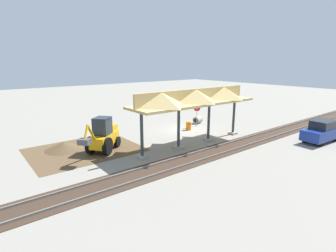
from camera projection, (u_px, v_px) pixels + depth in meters
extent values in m
plane|color=gray|center=(185.00, 130.00, 28.08)|extent=(120.00, 120.00, 0.00)
cube|color=brown|center=(85.00, 150.00, 21.72)|extent=(8.59, 7.00, 0.01)
cube|color=#9E998E|center=(233.00, 133.00, 26.47)|extent=(0.70, 0.70, 0.20)
cylinder|color=#2D383D|center=(234.00, 117.00, 26.06)|extent=(0.24, 0.24, 3.60)
cube|color=#9E998E|center=(208.00, 140.00, 24.28)|extent=(0.70, 0.70, 0.20)
cylinder|color=#2D383D|center=(209.00, 122.00, 23.87)|extent=(0.24, 0.24, 3.60)
cube|color=#9E998E|center=(178.00, 147.00, 22.09)|extent=(0.70, 0.70, 0.20)
cylinder|color=#2D383D|center=(179.00, 128.00, 21.69)|extent=(0.24, 0.24, 3.60)
cube|color=#9E998E|center=(142.00, 157.00, 19.91)|extent=(0.70, 0.70, 0.20)
cylinder|color=#2D383D|center=(142.00, 135.00, 19.50)|extent=(0.24, 0.24, 3.60)
cube|color=tan|center=(195.00, 103.00, 22.33)|extent=(12.06, 3.20, 0.20)
cube|color=tan|center=(195.00, 95.00, 22.17)|extent=(12.06, 0.20, 1.10)
pyramid|color=tan|center=(223.00, 92.00, 24.36)|extent=(3.26, 3.20, 1.10)
pyramid|color=tan|center=(195.00, 95.00, 22.17)|extent=(3.26, 3.20, 1.10)
pyramid|color=tan|center=(161.00, 99.00, 19.99)|extent=(3.26, 3.20, 1.10)
cube|color=slate|center=(230.00, 142.00, 23.48)|extent=(60.00, 0.08, 0.15)
cube|color=slate|center=(244.00, 146.00, 22.38)|extent=(60.00, 0.08, 0.15)
cube|color=#38281E|center=(237.00, 145.00, 22.94)|extent=(60.00, 2.58, 0.03)
cylinder|color=gray|center=(197.00, 116.00, 29.36)|extent=(0.06, 0.06, 2.31)
cylinder|color=red|center=(197.00, 108.00, 29.13)|extent=(0.64, 0.46, 0.76)
cube|color=orange|center=(104.00, 139.00, 21.41)|extent=(3.29, 3.05, 0.90)
cube|color=#1E262D|center=(102.00, 126.00, 20.94)|extent=(1.75, 1.73, 1.40)
cube|color=orange|center=(109.00, 128.00, 22.21)|extent=(1.58, 1.58, 0.50)
cylinder|color=black|center=(91.00, 145.00, 20.70)|extent=(1.27, 1.13, 1.40)
cylinder|color=black|center=(108.00, 146.00, 20.42)|extent=(1.27, 1.13, 1.40)
cylinder|color=black|center=(103.00, 141.00, 22.69)|extent=(0.88, 0.81, 0.90)
cylinder|color=black|center=(117.00, 142.00, 22.44)|extent=(0.88, 0.81, 0.90)
cylinder|color=orange|center=(91.00, 132.00, 19.18)|extent=(0.93, 0.82, 1.41)
cylinder|color=orange|center=(86.00, 133.00, 18.43)|extent=(0.67, 0.60, 1.12)
cube|color=#47474C|center=(84.00, 142.00, 18.27)|extent=(0.97, 1.00, 0.40)
cone|color=brown|center=(64.00, 150.00, 21.81)|extent=(6.24, 6.24, 1.30)
cylinder|color=#9E9384|center=(198.00, 120.00, 31.09)|extent=(1.19, 1.07, 0.83)
cylinder|color=black|center=(196.00, 121.00, 30.70)|extent=(0.17, 0.53, 0.54)
cube|color=navy|center=(321.00, 134.00, 23.78)|extent=(4.32, 2.07, 0.95)
cube|color=#1E232B|center=(324.00, 124.00, 23.69)|extent=(2.46, 1.72, 0.73)
cylinder|color=black|center=(321.00, 143.00, 22.54)|extent=(0.61, 0.25, 0.60)
cylinder|color=black|center=(304.00, 139.00, 23.73)|extent=(0.61, 0.25, 0.60)
cylinder|color=black|center=(336.00, 138.00, 24.05)|extent=(0.61, 0.25, 0.60)
cylinder|color=black|center=(320.00, 134.00, 25.23)|extent=(0.61, 0.25, 0.60)
cylinder|color=orange|center=(189.00, 126.00, 28.05)|extent=(0.56, 0.56, 0.90)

